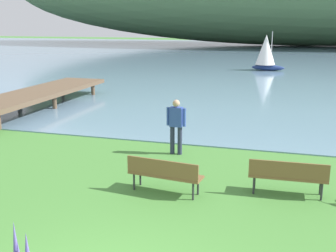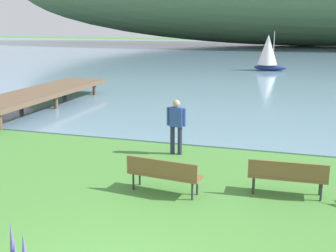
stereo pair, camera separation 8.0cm
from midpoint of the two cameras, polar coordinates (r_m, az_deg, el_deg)
bay_water at (r=53.31m, az=13.82°, el=9.22°), size 180.00×80.00×0.04m
park_bench_near_camera at (r=10.30m, az=15.66°, el=-6.34°), size 1.82×0.54×0.88m
park_bench_further_along at (r=10.04m, az=-0.75°, el=-6.33°), size 1.84×0.69×0.88m
person_at_shoreline at (r=12.89m, az=0.93°, el=0.37°), size 0.61×0.23×1.71m
sailboat_nearest_to_shore at (r=36.45m, az=13.04°, el=9.69°), size 2.80×1.81×3.20m
pier_dock at (r=20.92m, az=-17.49°, el=4.16°), size 2.40×10.00×0.80m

